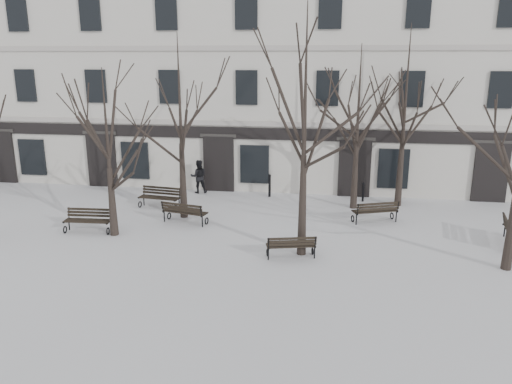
% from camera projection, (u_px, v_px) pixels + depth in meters
% --- Properties ---
extents(ground, '(100.00, 100.00, 0.00)m').
position_uv_depth(ground, '(264.00, 249.00, 18.44)').
color(ground, silver).
rests_on(ground, ground).
extents(building, '(40.40, 10.20, 11.40)m').
position_uv_depth(building, '(294.00, 81.00, 29.35)').
color(building, beige).
rests_on(building, ground).
extents(tree_1, '(4.56, 4.56, 6.52)m').
position_uv_depth(tree_1, '(107.00, 134.00, 18.89)').
color(tree_1, black).
rests_on(tree_1, ground).
extents(tree_2, '(6.03, 6.03, 8.62)m').
position_uv_depth(tree_2, '(305.00, 103.00, 16.62)').
color(tree_2, black).
rests_on(tree_2, ground).
extents(tree_4, '(5.51, 5.51, 7.87)m').
position_uv_depth(tree_4, '(180.00, 105.00, 20.89)').
color(tree_4, black).
rests_on(tree_4, ground).
extents(tree_5, '(5.23, 5.23, 7.47)m').
position_uv_depth(tree_5, '(358.00, 108.00, 22.30)').
color(tree_5, black).
rests_on(tree_5, ground).
extents(tree_6, '(5.82, 5.82, 8.32)m').
position_uv_depth(tree_6, '(406.00, 95.00, 22.55)').
color(tree_6, black).
rests_on(tree_6, ground).
extents(bench_0, '(1.93, 0.80, 0.95)m').
position_uv_depth(bench_0, '(88.00, 220.00, 20.18)').
color(bench_0, black).
rests_on(bench_0, ground).
extents(bench_1, '(2.03, 1.12, 0.98)m').
position_uv_depth(bench_1, '(184.00, 212.00, 21.15)').
color(bench_1, black).
rests_on(bench_1, ground).
extents(bench_2, '(1.81, 1.01, 0.87)m').
position_uv_depth(bench_2, '(291.00, 245.00, 17.54)').
color(bench_2, black).
rests_on(bench_2, ground).
extents(bench_3, '(2.01, 0.95, 0.98)m').
position_uv_depth(bench_3, '(160.00, 197.00, 23.43)').
color(bench_3, black).
rests_on(bench_3, ground).
extents(bench_4, '(2.03, 1.33, 0.97)m').
position_uv_depth(bench_4, '(376.00, 211.00, 21.31)').
color(bench_4, black).
rests_on(bench_4, ground).
extents(bollard_a, '(0.15, 0.15, 1.17)m').
position_uv_depth(bollard_a, '(270.00, 185.00, 25.23)').
color(bollard_a, black).
rests_on(bollard_a, ground).
extents(bollard_b, '(0.12, 0.12, 0.97)m').
position_uv_depth(bollard_b, '(363.00, 191.00, 24.44)').
color(bollard_b, black).
rests_on(bollard_b, ground).
extents(pedestrian_b, '(1.01, 0.88, 1.74)m').
position_uv_depth(pedestrian_b, '(199.00, 193.00, 26.15)').
color(pedestrian_b, black).
rests_on(pedestrian_b, ground).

